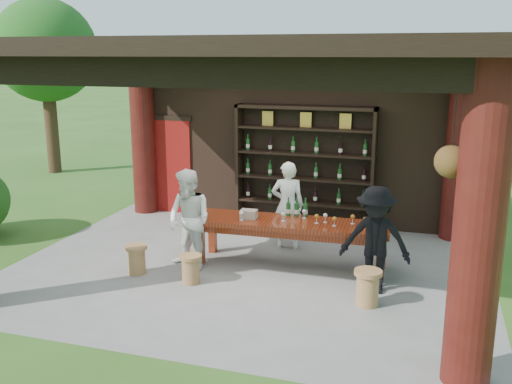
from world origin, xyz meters
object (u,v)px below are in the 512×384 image
(wine_shelf, at_px, (304,167))
(napkin_basket, at_px, (249,214))
(stool_near_left, at_px, (191,268))
(stool_near_right, at_px, (368,287))
(guest_man, at_px, (375,240))
(tasting_table, at_px, (291,228))
(host, at_px, (288,205))
(stool_far_left, at_px, (136,259))
(guest_woman, at_px, (189,220))

(wine_shelf, xyz_separation_m, napkin_basket, (-0.41, -2.22, -0.37))
(stool_near_left, bearing_deg, wine_shelf, 73.57)
(stool_near_right, xyz_separation_m, guest_man, (0.03, 0.50, 0.51))
(guest_man, distance_m, napkin_basket, 2.14)
(tasting_table, distance_m, stool_near_left, 1.72)
(stool_near_left, bearing_deg, guest_man, 10.84)
(wine_shelf, xyz_separation_m, guest_man, (1.65, -2.79, -0.41))
(guest_man, relative_size, napkin_basket, 5.95)
(tasting_table, bearing_deg, host, 107.62)
(stool_near_left, relative_size, guest_man, 0.28)
(host, height_order, guest_man, guest_man)
(host, bearing_deg, stool_far_left, 31.58)
(stool_far_left, xyz_separation_m, guest_woman, (0.70, 0.46, 0.55))
(tasting_table, distance_m, stool_far_left, 2.46)
(stool_far_left, height_order, guest_woman, guest_woman)
(stool_near_left, xyz_separation_m, napkin_basket, (0.56, 1.07, 0.59))
(stool_near_right, relative_size, stool_far_left, 1.10)
(wine_shelf, bearing_deg, napkin_basket, -100.52)
(wine_shelf, relative_size, tasting_table, 0.87)
(stool_far_left, bearing_deg, host, 44.03)
(host, bearing_deg, wine_shelf, -102.21)
(host, xyz_separation_m, guest_man, (1.64, -1.46, 0.00))
(tasting_table, height_order, guest_man, guest_man)
(host, xyz_separation_m, guest_woman, (-1.23, -1.40, 0.02))
(wine_shelf, height_order, tasting_table, wine_shelf)
(guest_woman, relative_size, napkin_basket, 6.11)
(napkin_basket, bearing_deg, guest_man, -15.55)
(tasting_table, height_order, stool_near_right, tasting_table)
(wine_shelf, relative_size, stool_near_left, 6.14)
(wine_shelf, bearing_deg, guest_man, -59.48)
(stool_near_right, bearing_deg, stool_far_left, 178.40)
(stool_far_left, relative_size, guest_man, 0.29)
(wine_shelf, relative_size, guest_woman, 1.69)
(tasting_table, height_order, stool_far_left, tasting_table)
(stool_near_left, distance_m, stool_far_left, 0.96)
(tasting_table, bearing_deg, guest_man, -24.42)
(napkin_basket, bearing_deg, stool_near_left, -117.48)
(wine_shelf, relative_size, stool_near_right, 5.38)
(stool_near_left, bearing_deg, host, 63.57)
(stool_near_right, height_order, guest_man, guest_man)
(napkin_basket, bearing_deg, guest_woman, -147.83)
(guest_woman, bearing_deg, wine_shelf, 87.78)
(stool_near_left, xyz_separation_m, guest_woman, (-0.25, 0.56, 0.56))
(stool_near_left, distance_m, napkin_basket, 1.35)
(host, relative_size, guest_woman, 0.97)
(wine_shelf, bearing_deg, tasting_table, -82.85)
(tasting_table, relative_size, guest_man, 2.01)
(tasting_table, relative_size, stool_far_left, 6.84)
(stool_near_right, distance_m, guest_man, 0.71)
(wine_shelf, bearing_deg, stool_far_left, -121.06)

